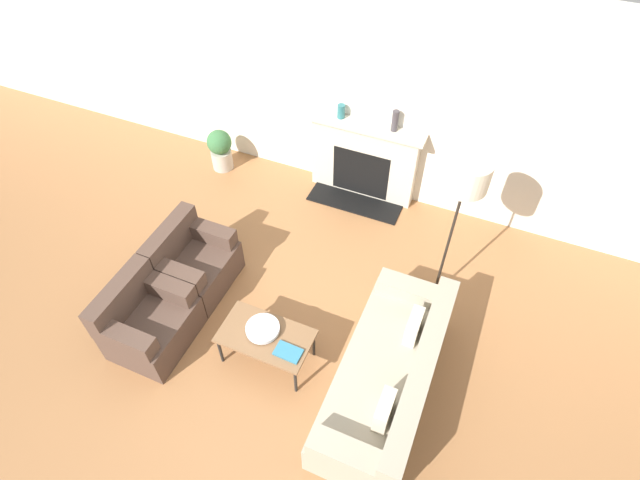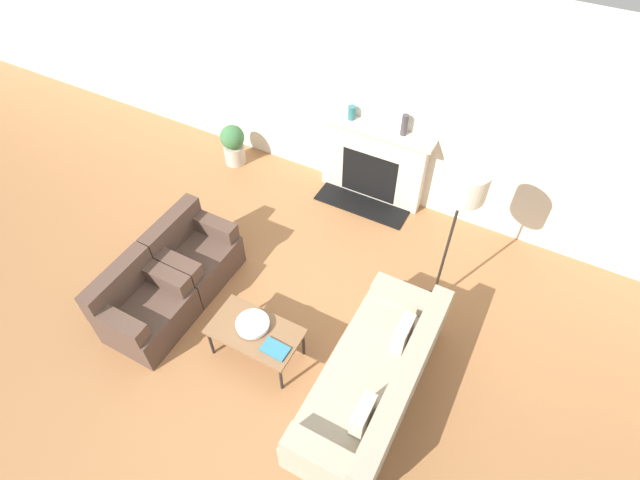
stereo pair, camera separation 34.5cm
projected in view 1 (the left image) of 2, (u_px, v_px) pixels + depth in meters
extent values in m
plane|color=#99663D|center=(256.00, 365.00, 5.21)|extent=(18.00, 18.00, 0.00)
cube|color=silver|center=(366.00, 93.00, 6.08)|extent=(18.00, 0.06, 2.90)
cube|color=beige|center=(364.00, 161.00, 6.65)|extent=(1.42, 0.20, 1.07)
cube|color=black|center=(361.00, 173.00, 6.71)|extent=(0.78, 0.04, 0.69)
cube|color=black|center=(354.00, 202.00, 6.87)|extent=(1.28, 0.40, 0.02)
cube|color=beige|center=(366.00, 127.00, 6.22)|extent=(1.54, 0.28, 0.05)
cube|color=#9E937F|center=(383.00, 378.00, 4.89)|extent=(0.83, 2.05, 0.41)
cube|color=#9E937F|center=(421.00, 372.00, 4.53)|extent=(0.20, 2.05, 0.33)
cube|color=#9E937F|center=(413.00, 291.00, 5.23)|extent=(0.76, 0.22, 0.18)
cube|color=#9E937F|center=(352.00, 456.00, 4.10)|extent=(0.76, 0.22, 0.18)
cube|color=#C0B49C|center=(414.00, 326.00, 4.88)|extent=(0.12, 0.32, 0.28)
cube|color=#C0B49C|center=(384.00, 410.00, 4.31)|extent=(0.12, 0.32, 0.28)
cube|color=#4C382D|center=(154.00, 329.00, 5.27)|extent=(0.72, 0.85, 0.42)
cube|color=#4C382D|center=(121.00, 298.00, 5.04)|extent=(0.18, 0.85, 0.39)
cube|color=#4C382D|center=(125.00, 339.00, 4.83)|extent=(0.65, 0.18, 0.20)
cube|color=#4C382D|center=(166.00, 287.00, 5.25)|extent=(0.65, 0.18, 0.20)
cube|color=#4C382D|center=(198.00, 270.00, 5.80)|extent=(0.72, 0.85, 0.42)
cube|color=#4C382D|center=(170.00, 240.00, 5.58)|extent=(0.18, 0.85, 0.39)
cube|color=#4C382D|center=(176.00, 274.00, 5.37)|extent=(0.65, 0.18, 0.20)
cube|color=#4C382D|center=(209.00, 233.00, 5.78)|extent=(0.65, 0.18, 0.20)
cube|color=brown|center=(266.00, 336.00, 4.96)|extent=(0.93, 0.53, 0.03)
cylinder|color=black|center=(220.00, 351.00, 5.10)|extent=(0.03, 0.03, 0.41)
cylinder|color=black|center=(296.00, 381.00, 4.87)|extent=(0.03, 0.03, 0.41)
cylinder|color=black|center=(242.00, 317.00, 5.37)|extent=(0.03, 0.03, 0.41)
cylinder|color=black|center=(314.00, 344.00, 5.15)|extent=(0.03, 0.03, 0.41)
cylinder|color=silver|center=(263.00, 330.00, 4.98)|extent=(0.12, 0.12, 0.02)
cylinder|color=silver|center=(263.00, 329.00, 4.96)|extent=(0.34, 0.34, 0.05)
cube|color=teal|center=(288.00, 352.00, 4.81)|extent=(0.27, 0.18, 0.02)
cylinder|color=black|center=(434.00, 293.00, 5.82)|extent=(0.29, 0.29, 0.03)
cylinder|color=black|center=(448.00, 245.00, 5.19)|extent=(0.03, 0.03, 1.68)
cylinder|color=beige|center=(468.00, 174.00, 4.49)|extent=(0.42, 0.42, 0.30)
cylinder|color=#28666B|center=(341.00, 111.00, 6.25)|extent=(0.10, 0.10, 0.18)
cylinder|color=#3D383D|center=(395.00, 121.00, 6.03)|extent=(0.08, 0.08, 0.27)
cylinder|color=#B2A899|center=(222.00, 159.00, 7.29)|extent=(0.30, 0.30, 0.29)
sphere|color=#386B3D|center=(219.00, 142.00, 7.07)|extent=(0.35, 0.35, 0.35)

